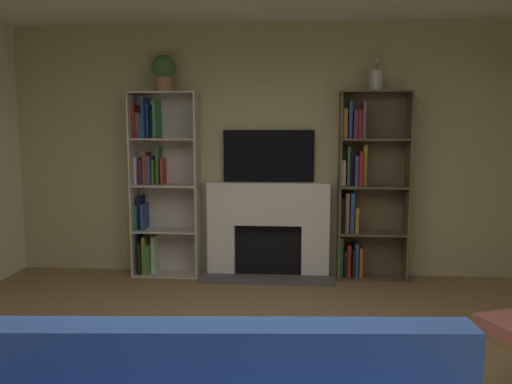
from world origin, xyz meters
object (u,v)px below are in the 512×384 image
Objects in this scene: bookshelf_left at (159,185)px; potted_plant at (164,71)px; fireplace at (268,228)px; tv at (269,156)px; vase_with_flowers at (376,80)px; bookshelf_right at (363,188)px.

potted_plant is at bearing -17.75° from bookshelf_left.
potted_plant reaches higher than fireplace.
vase_with_flowers is at bearing -5.98° from tv.
vase_with_flowers is (0.10, -0.04, 1.16)m from bookshelf_right.
bookshelf_left is (-1.23, -0.09, -0.33)m from tv.
tv is at bearing 90.00° from fireplace.
tv is at bearing 174.02° from vase_with_flowers.
fireplace is 0.71× the size of bookshelf_left.
potted_plant is 1.13× the size of vase_with_flowers.
tv is 1.27m from bookshelf_left.
tv is 2.53× the size of potted_plant.
bookshelf_right is (1.04, -0.08, -0.34)m from tv.
bookshelf_right is at bearing 157.87° from vase_with_flowers.
fireplace is 1.44× the size of tv.
bookshelf_left is at bearing -179.69° from bookshelf_right.
potted_plant reaches higher than bookshelf_left.
bookshelf_left is 2.27m from bookshelf_right.
vase_with_flowers is at bearing -22.13° from bookshelf_right.
vase_with_flowers is at bearing 0.02° from potted_plant.
potted_plant is (-1.14, -0.05, 1.72)m from fireplace.
bookshelf_right is (1.04, -0.01, 0.45)m from fireplace.
potted_plant is (0.09, -0.03, 1.25)m from bookshelf_left.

